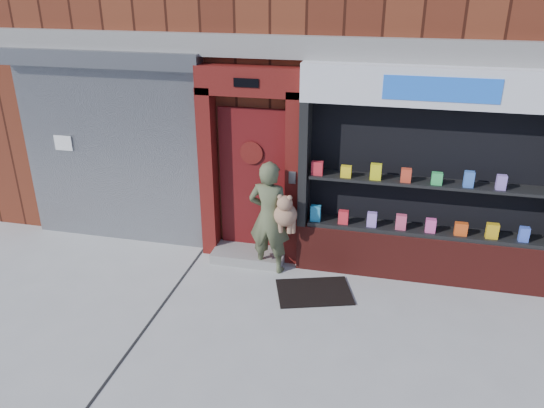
% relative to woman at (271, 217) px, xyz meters
% --- Properties ---
extents(ground, '(80.00, 80.00, 0.00)m').
position_rel_woman_xyz_m(ground, '(0.36, -1.49, -0.86)').
color(ground, '#9E9E99').
rests_on(ground, ground).
extents(shutter_bay, '(3.10, 0.30, 3.04)m').
position_rel_woman_xyz_m(shutter_bay, '(-2.64, 0.44, 0.86)').
color(shutter_bay, gray).
rests_on(shutter_bay, ground).
extents(red_door_bay, '(1.52, 0.58, 2.90)m').
position_rel_woman_xyz_m(red_door_bay, '(-0.39, 0.37, 0.60)').
color(red_door_bay, '#57110F').
rests_on(red_door_bay, ground).
extents(pharmacy_bay, '(3.50, 0.41, 3.00)m').
position_rel_woman_xyz_m(pharmacy_bay, '(2.10, 0.32, 0.51)').
color(pharmacy_bay, maroon).
rests_on(pharmacy_bay, ground).
extents(woman, '(0.74, 0.48, 1.69)m').
position_rel_woman_xyz_m(woman, '(0.00, 0.00, 0.00)').
color(woman, '#505739').
rests_on(woman, ground).
extents(doormat, '(1.17, 0.98, 0.03)m').
position_rel_woman_xyz_m(doormat, '(0.72, -0.48, -0.84)').
color(doormat, black).
rests_on(doormat, ground).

